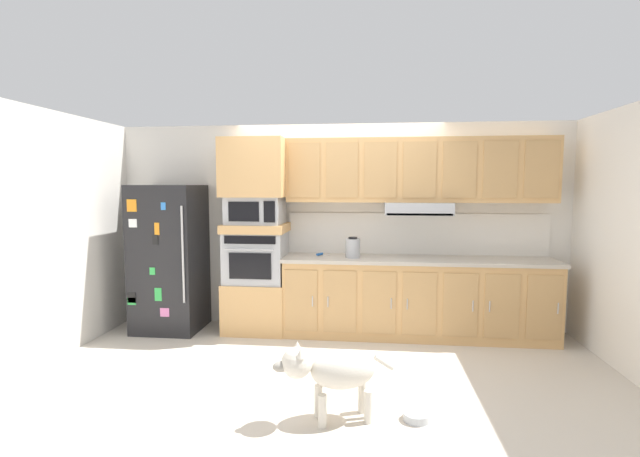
% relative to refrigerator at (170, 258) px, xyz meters
% --- Properties ---
extents(ground_plane, '(9.60, 9.60, 0.00)m').
position_rel_refrigerator_xyz_m(ground_plane, '(2.02, -0.68, -0.88)').
color(ground_plane, beige).
extents(back_kitchen_wall, '(6.20, 0.12, 2.50)m').
position_rel_refrigerator_xyz_m(back_kitchen_wall, '(2.02, 0.43, 0.37)').
color(back_kitchen_wall, silver).
rests_on(back_kitchen_wall, ground).
extents(side_panel_left, '(0.12, 7.10, 2.50)m').
position_rel_refrigerator_xyz_m(side_panel_left, '(-0.78, -0.68, 0.37)').
color(side_panel_left, silver).
rests_on(side_panel_left, ground).
extents(side_panel_right, '(0.12, 7.10, 2.50)m').
position_rel_refrigerator_xyz_m(side_panel_right, '(4.82, -0.68, 0.37)').
color(side_panel_right, white).
rests_on(side_panel_right, ground).
extents(refrigerator, '(0.76, 0.73, 1.76)m').
position_rel_refrigerator_xyz_m(refrigerator, '(0.00, 0.00, 0.00)').
color(refrigerator, black).
rests_on(refrigerator, ground).
extents(oven_base_cabinet, '(0.74, 0.62, 0.60)m').
position_rel_refrigerator_xyz_m(oven_base_cabinet, '(1.06, 0.07, -0.58)').
color(oven_base_cabinet, tan).
rests_on(oven_base_cabinet, ground).
extents(built_in_oven, '(0.70, 0.62, 0.60)m').
position_rel_refrigerator_xyz_m(built_in_oven, '(1.06, 0.07, 0.02)').
color(built_in_oven, '#A8AAAF').
rests_on(built_in_oven, oven_base_cabinet).
extents(appliance_mid_shelf, '(0.74, 0.62, 0.10)m').
position_rel_refrigerator_xyz_m(appliance_mid_shelf, '(1.06, 0.07, 0.37)').
color(appliance_mid_shelf, tan).
rests_on(appliance_mid_shelf, built_in_oven).
extents(microwave, '(0.64, 0.54, 0.32)m').
position_rel_refrigerator_xyz_m(microwave, '(1.06, 0.07, 0.58)').
color(microwave, '#A8AAAF').
rests_on(microwave, appliance_mid_shelf).
extents(appliance_upper_cabinet, '(0.74, 0.62, 0.68)m').
position_rel_refrigerator_xyz_m(appliance_upper_cabinet, '(1.06, 0.07, 1.08)').
color(appliance_upper_cabinet, tan).
rests_on(appliance_upper_cabinet, microwave).
extents(lower_cabinet_run, '(3.06, 0.63, 0.88)m').
position_rel_refrigerator_xyz_m(lower_cabinet_run, '(2.96, 0.07, -0.44)').
color(lower_cabinet_run, tan).
rests_on(lower_cabinet_run, ground).
extents(countertop_slab, '(3.10, 0.64, 0.04)m').
position_rel_refrigerator_xyz_m(countertop_slab, '(2.96, 0.07, 0.02)').
color(countertop_slab, '#BCB2A3').
rests_on(countertop_slab, lower_cabinet_run).
extents(backsplash_panel, '(3.10, 0.02, 0.50)m').
position_rel_refrigerator_xyz_m(backsplash_panel, '(2.96, 0.36, 0.29)').
color(backsplash_panel, white).
rests_on(backsplash_panel, countertop_slab).
extents(upper_cabinet_with_hood, '(3.06, 0.48, 0.88)m').
position_rel_refrigerator_xyz_m(upper_cabinet_with_hood, '(2.96, 0.19, 1.02)').
color(upper_cabinet_with_hood, tan).
rests_on(upper_cabinet_with_hood, backsplash_panel).
extents(screwdriver, '(0.17, 0.16, 0.03)m').
position_rel_refrigerator_xyz_m(screwdriver, '(1.83, 0.14, 0.05)').
color(screwdriver, blue).
rests_on(screwdriver, countertop_slab).
extents(electric_kettle, '(0.17, 0.17, 0.24)m').
position_rel_refrigerator_xyz_m(electric_kettle, '(2.22, 0.02, 0.15)').
color(electric_kettle, '#A8AAAF').
rests_on(electric_kettle, countertop_slab).
extents(dog, '(0.90, 0.42, 0.60)m').
position_rel_refrigerator_xyz_m(dog, '(2.15, -1.96, -0.49)').
color(dog, beige).
rests_on(dog, ground).
extents(dog_food_bowl, '(0.20, 0.20, 0.06)m').
position_rel_refrigerator_xyz_m(dog_food_bowl, '(2.78, -1.88, -0.85)').
color(dog_food_bowl, '#B2B7BC').
rests_on(dog_food_bowl, ground).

